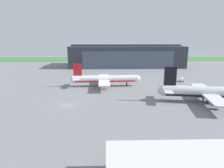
{
  "coord_description": "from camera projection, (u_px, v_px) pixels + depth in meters",
  "views": [
    {
      "loc": [
        14.39,
        -68.56,
        23.7
      ],
      "look_at": [
        16.8,
        17.36,
        3.86
      ],
      "focal_mm": 31.26,
      "sensor_mm": 36.0,
      "label": 1
    }
  ],
  "objects": [
    {
      "name": "airliner_far_left",
      "position": [
        105.0,
        79.0,
        99.72
      ],
      "size": [
        36.07,
        28.59,
        11.76
      ],
      "color": "silver",
      "rests_on": "ground_plane"
    },
    {
      "name": "grass_field_strip",
      "position": [
        95.0,
        59.0,
        236.31
      ],
      "size": [
        440.0,
        56.0,
        0.08
      ],
      "primitive_type": "cube",
      "color": "#40743F",
      "rests_on": "ground_plane"
    },
    {
      "name": "stair_truck",
      "position": [
        181.0,
        80.0,
        111.21
      ],
      "size": [
        3.42,
        4.18,
        2.17
      ],
      "color": "silver",
      "rests_on": "ground_plane"
    },
    {
      "name": "airliner_near_left",
      "position": [
        210.0,
        92.0,
        73.76
      ],
      "size": [
        38.92,
        32.37,
        13.53
      ],
      "color": "silver",
      "rests_on": "ground_plane"
    },
    {
      "name": "maintenance_hangar",
      "position": [
        126.0,
        56.0,
        175.76
      ],
      "size": [
        96.39,
        41.6,
        19.04
      ],
      "color": "#2D333D",
      "rests_on": "ground_plane"
    },
    {
      "name": "ground_plane",
      "position": [
        68.0,
        105.0,
        71.72
      ],
      "size": [
        440.0,
        440.0,
        0.0
      ],
      "primitive_type": "plane",
      "color": "slate"
    }
  ]
}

